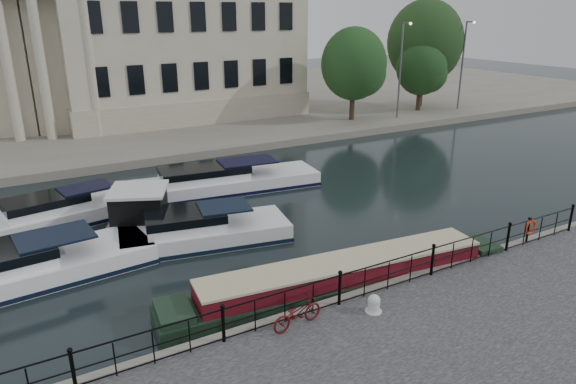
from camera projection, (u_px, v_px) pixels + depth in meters
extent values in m
plane|color=black|center=(303.00, 288.00, 18.59)|extent=(160.00, 160.00, 0.00)
cube|color=#6B665B|center=(100.00, 110.00, 50.52)|extent=(120.00, 42.00, 0.55)
cylinder|color=black|center=(73.00, 371.00, 12.67)|extent=(0.10, 0.10, 1.10)
sphere|color=black|center=(70.00, 350.00, 12.47)|extent=(0.14, 0.14, 0.14)
cylinder|color=black|center=(223.00, 325.00, 14.52)|extent=(0.10, 0.10, 1.10)
sphere|color=black|center=(222.00, 306.00, 14.32)|extent=(0.14, 0.14, 0.14)
cylinder|color=black|center=(340.00, 289.00, 16.37)|extent=(0.10, 0.10, 1.10)
sphere|color=black|center=(340.00, 273.00, 16.17)|extent=(0.14, 0.14, 0.14)
cylinder|color=black|center=(432.00, 261.00, 18.22)|extent=(0.10, 0.10, 1.10)
sphere|color=black|center=(434.00, 246.00, 18.02)|extent=(0.14, 0.14, 0.14)
cylinder|color=black|center=(508.00, 238.00, 20.07)|extent=(0.10, 0.10, 1.10)
sphere|color=black|center=(510.00, 224.00, 19.87)|extent=(0.14, 0.14, 0.14)
cylinder|color=black|center=(571.00, 219.00, 21.92)|extent=(0.10, 0.10, 1.10)
sphere|color=black|center=(573.00, 206.00, 21.72)|extent=(0.14, 0.14, 0.14)
cylinder|color=black|center=(340.00, 275.00, 16.20)|extent=(24.00, 0.05, 0.05)
cylinder|color=black|center=(340.00, 289.00, 16.37)|extent=(24.00, 0.04, 0.04)
cylinder|color=black|center=(339.00, 302.00, 16.53)|extent=(24.00, 0.04, 0.04)
cube|color=#ADA38C|center=(172.00, 34.00, 45.94)|extent=(20.00, 14.00, 14.00)
cube|color=#9E937F|center=(177.00, 101.00, 47.95)|extent=(20.30, 14.30, 2.00)
cube|color=#ADA38C|center=(69.00, 59.00, 38.86)|extent=(5.73, 4.06, 11.00)
cylinder|color=#ADA38C|center=(91.00, 70.00, 37.19)|extent=(0.70, 0.70, 9.80)
cylinder|color=#ADA38C|center=(42.00, 71.00, 36.30)|extent=(0.70, 0.70, 9.80)
cylinder|color=#ADA38C|center=(9.00, 72.00, 35.82)|extent=(0.70, 0.70, 9.80)
cylinder|color=#59595B|center=(400.00, 72.00, 44.08)|extent=(0.16, 0.16, 8.00)
sphere|color=#FFF2CC|center=(411.00, 24.00, 42.06)|extent=(0.24, 0.24, 0.24)
cylinder|color=#59595B|center=(462.00, 66.00, 48.19)|extent=(0.16, 0.16, 8.00)
sphere|color=#FFF2CC|center=(474.00, 22.00, 46.18)|extent=(0.24, 0.24, 0.24)
imported|color=#480C0D|center=(297.00, 313.00, 15.25)|extent=(1.80, 0.83, 0.91)
cylinder|color=beige|center=(374.00, 306.00, 16.08)|extent=(0.38, 0.38, 0.40)
sphere|color=beige|center=(374.00, 301.00, 16.02)|extent=(0.40, 0.40, 0.40)
cylinder|color=beige|center=(373.00, 311.00, 16.14)|extent=(0.53, 0.53, 0.04)
cylinder|color=black|center=(528.00, 230.00, 20.86)|extent=(0.09, 0.09, 1.03)
cube|color=black|center=(530.00, 219.00, 20.69)|extent=(0.10, 0.10, 0.07)
torus|color=red|center=(530.00, 227.00, 20.74)|extent=(0.65, 0.10, 0.65)
cube|color=black|center=(344.00, 287.00, 18.47)|extent=(13.57, 3.19, 0.81)
cube|color=#530B15|center=(345.00, 271.00, 18.25)|extent=(10.86, 2.64, 0.63)
cube|color=tan|center=(345.00, 261.00, 18.12)|extent=(10.87, 2.70, 0.09)
cube|color=#6B665B|center=(142.00, 232.00, 23.21)|extent=(4.13, 3.85, 0.28)
cube|color=black|center=(140.00, 210.00, 22.86)|extent=(2.90, 2.90, 1.98)
cube|color=silver|center=(138.00, 190.00, 22.54)|extent=(3.19, 3.19, 0.13)
cube|color=white|center=(29.00, 276.00, 19.01)|extent=(9.15, 3.68, 1.20)
cube|color=black|center=(29.00, 278.00, 19.03)|extent=(9.24, 3.72, 0.18)
cube|color=black|center=(54.00, 236.00, 19.13)|extent=(2.85, 2.23, 0.08)
cube|color=silver|center=(206.00, 237.00, 22.26)|extent=(7.49, 3.86, 1.20)
cube|color=black|center=(206.00, 239.00, 22.29)|extent=(7.57, 3.90, 0.18)
cube|color=silver|center=(185.00, 222.00, 21.71)|extent=(3.54, 2.70, 0.90)
cube|color=black|center=(224.00, 206.00, 22.08)|extent=(2.44, 2.20, 0.08)
cube|color=white|center=(69.00, 219.00, 24.28)|extent=(8.01, 3.64, 1.20)
cube|color=black|center=(70.00, 220.00, 24.31)|extent=(8.09, 3.68, 0.18)
cube|color=white|center=(46.00, 206.00, 23.44)|extent=(3.75, 2.48, 0.90)
cube|color=black|center=(85.00, 188.00, 24.39)|extent=(2.57, 2.00, 0.08)
cube|color=white|center=(227.00, 187.00, 28.71)|extent=(10.60, 3.94, 1.20)
cube|color=black|center=(227.00, 188.00, 28.74)|extent=(10.70, 3.98, 0.18)
cube|color=white|center=(204.00, 175.00, 27.98)|extent=(4.89, 2.77, 0.90)
cube|color=black|center=(247.00, 161.00, 28.71)|extent=(3.31, 2.26, 0.08)
cylinder|color=black|center=(352.00, 105.00, 44.25)|extent=(0.44, 0.44, 2.54)
ellipsoid|color=#153B12|center=(354.00, 64.00, 43.10)|extent=(5.53, 5.53, 6.11)
sphere|color=#153B12|center=(362.00, 73.00, 43.29)|extent=(4.07, 4.07, 4.07)
cylinder|color=black|center=(419.00, 99.00, 48.54)|extent=(0.44, 0.44, 2.13)
ellipsoid|color=#123410|center=(421.00, 68.00, 47.57)|extent=(4.63, 4.63, 5.12)
sphere|color=#123410|center=(429.00, 74.00, 47.72)|extent=(3.41, 3.41, 3.41)
cylinder|color=black|center=(421.00, 89.00, 50.33)|extent=(0.44, 0.44, 3.30)
ellipsoid|color=#153310|center=(425.00, 42.00, 48.84)|extent=(7.16, 7.16, 7.92)
sphere|color=#153310|center=(432.00, 52.00, 49.10)|extent=(5.28, 5.28, 5.28)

